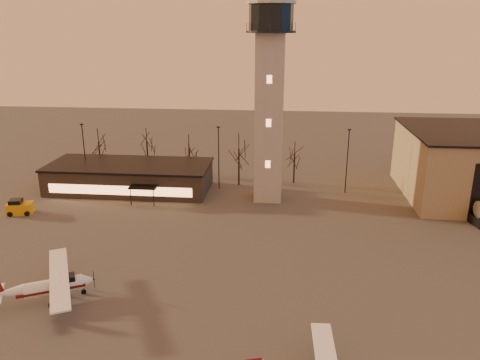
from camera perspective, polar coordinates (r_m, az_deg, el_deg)
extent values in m
plane|color=#423F3D|center=(44.22, 1.69, -15.79)|extent=(220.00, 220.00, 0.00)
cube|color=#999691|center=(67.90, 3.57, 7.28)|extent=(4.00, 4.00, 24.00)
cylinder|color=black|center=(66.72, 3.78, 17.58)|extent=(6.80, 6.80, 0.30)
cylinder|color=black|center=(66.74, 3.82, 19.17)|extent=(6.00, 6.00, 3.40)
cylinder|color=#999691|center=(66.80, 3.85, 20.80)|extent=(6.60, 6.60, 0.40)
cube|color=black|center=(76.29, -13.26, 0.28)|extent=(25.00, 10.00, 4.00)
cube|color=black|center=(75.68, -13.38, 1.83)|extent=(25.40, 10.40, 0.30)
cube|color=#FFA159|center=(71.93, -14.49, -1.24)|extent=(22.00, 0.08, 1.40)
cube|color=black|center=(69.48, -11.72, -0.84)|extent=(4.00, 2.00, 0.20)
cylinder|color=black|center=(80.17, -18.40, 2.92)|extent=(0.16, 0.16, 10.00)
cube|color=black|center=(79.08, -18.76, 6.45)|extent=(0.50, 0.25, 0.18)
cylinder|color=black|center=(74.07, -2.61, 2.64)|extent=(0.16, 0.16, 10.00)
cube|color=black|center=(72.90, -2.67, 6.47)|extent=(0.50, 0.25, 0.18)
cylinder|color=black|center=(73.98, 12.92, 2.18)|extent=(0.16, 0.16, 10.00)
cube|color=black|center=(72.80, 13.20, 6.00)|extent=(0.50, 0.25, 0.18)
cylinder|color=black|center=(86.02, -16.69, 2.60)|extent=(0.28, 0.28, 5.74)
cylinder|color=black|center=(81.42, -6.18, 2.24)|extent=(0.28, 0.28, 5.25)
cylinder|color=black|center=(76.15, -0.14, 1.59)|extent=(0.28, 0.28, 6.16)
cylinder|color=black|center=(77.90, 6.61, 1.39)|extent=(0.28, 0.28, 4.97)
cylinder|color=black|center=(85.20, -11.20, 2.83)|extent=(0.28, 0.28, 5.60)
cylinder|color=silver|center=(48.53, -21.75, -11.96)|extent=(5.25, 3.64, 1.46)
cone|color=silver|center=(48.49, -18.12, -11.56)|extent=(1.53, 1.70, 1.39)
cone|color=silver|center=(48.77, -26.32, -12.23)|extent=(2.95, 2.32, 1.23)
cube|color=black|center=(48.25, -20.47, -11.30)|extent=(2.03, 1.81, 0.78)
cube|color=#520D0B|center=(48.57, -22.01, -12.05)|extent=(6.07, 4.09, 0.25)
cube|color=silver|center=(48.09, -21.19, -10.98)|extent=(7.10, 11.74, 0.16)
cube|color=orange|center=(71.84, -25.22, -3.15)|extent=(3.67, 2.49, 1.57)
cube|color=black|center=(71.70, -25.66, -2.49)|extent=(1.87, 1.87, 0.90)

